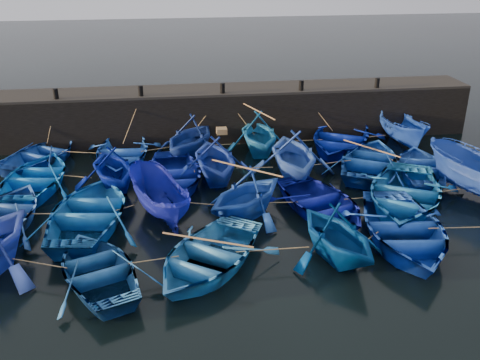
{
  "coord_description": "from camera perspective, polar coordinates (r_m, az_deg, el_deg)",
  "views": [
    {
      "loc": [
        -2.67,
        -16.29,
        9.46
      ],
      "look_at": [
        0.0,
        3.2,
        0.7
      ],
      "focal_mm": 40.0,
      "sensor_mm": 36.0,
      "label": 1
    }
  ],
  "objects": [
    {
      "name": "boat_1",
      "position": [
        25.44,
        -12.53,
        2.85
      ],
      "size": [
        3.83,
        5.22,
        1.05
      ],
      "primitive_type": "imported",
      "rotation": [
        0.0,
        0.0,
        -0.04
      ],
      "color": "blue",
      "rests_on": "ground"
    },
    {
      "name": "bollard_4",
      "position": [
        28.77,
        14.42,
        10.02
      ],
      "size": [
        0.24,
        0.24,
        0.5
      ],
      "primitive_type": "cylinder",
      "color": "black",
      "rests_on": "quay_top"
    },
    {
      "name": "boat_8",
      "position": [
        22.72,
        -7.12,
        0.61
      ],
      "size": [
        3.7,
        5.06,
        1.03
      ],
      "primitive_type": "imported",
      "rotation": [
        0.0,
        0.0,
        0.03
      ],
      "color": "navy",
      "rests_on": "ground"
    },
    {
      "name": "boat_17",
      "position": [
        20.42,
        8.65,
        -2.35
      ],
      "size": [
        4.71,
        5.56,
        0.98
      ],
      "primitive_type": "imported",
      "rotation": [
        0.0,
        0.0,
        0.32
      ],
      "color": "#060F7E",
      "rests_on": "ground"
    },
    {
      "name": "loose_oars",
      "position": [
        21.29,
        4.01,
        2.19
      ],
      "size": [
        10.14,
        11.87,
        1.14
      ],
      "color": "#99724C",
      "rests_on": "ground"
    },
    {
      "name": "boat_21",
      "position": [
        16.9,
        -14.89,
        -9.11
      ],
      "size": [
        4.55,
        5.24,
        0.91
      ],
      "primitive_type": "imported",
      "rotation": [
        0.0,
        0.0,
        3.52
      ],
      "color": "navy",
      "rests_on": "ground"
    },
    {
      "name": "bollard_0",
      "position": [
        27.25,
        -19.06,
        8.7
      ],
      "size": [
        0.24,
        0.24,
        0.5
      ],
      "primitive_type": "cylinder",
      "color": "black",
      "rests_on": "quay_top"
    },
    {
      "name": "quay_top",
      "position": [
        27.8,
        -2.07,
        9.61
      ],
      "size": [
        26.0,
        2.5,
        0.12
      ],
      "primitive_type": "cube",
      "color": "black",
      "rests_on": "quay_wall"
    },
    {
      "name": "ground",
      "position": [
        19.03,
        1.31,
        -5.82
      ],
      "size": [
        120.0,
        120.0,
        0.0
      ],
      "primitive_type": "plane",
      "color": "black",
      "rests_on": "ground"
    },
    {
      "name": "boat_22",
      "position": [
        16.91,
        -3.47,
        -7.99
      ],
      "size": [
        5.76,
        6.11,
        1.03
      ],
      "primitive_type": "imported",
      "rotation": [
        0.0,
        0.0,
        -0.61
      ],
      "color": "blue",
      "rests_on": "ground"
    },
    {
      "name": "bollard_2",
      "position": [
        26.85,
        -1.88,
        9.78
      ],
      "size": [
        0.24,
        0.24,
        0.5
      ],
      "primitive_type": "cylinder",
      "color": "black",
      "rests_on": "quay_top"
    },
    {
      "name": "bollard_3",
      "position": [
        27.54,
        6.55,
        10.0
      ],
      "size": [
        0.24,
        0.24,
        0.5
      ],
      "primitive_type": "cylinder",
      "color": "black",
      "rests_on": "quay_top"
    },
    {
      "name": "boat_2",
      "position": [
        25.57,
        -5.36,
        4.66
      ],
      "size": [
        4.92,
        5.11,
        2.07
      ],
      "primitive_type": "imported",
      "rotation": [
        0.0,
        0.0,
        -0.53
      ],
      "color": "navy",
      "rests_on": "ground"
    },
    {
      "name": "boat_13",
      "position": [
        20.94,
        -24.12,
        -3.55
      ],
      "size": [
        4.53,
        5.61,
        1.03
      ],
      "primitive_type": "imported",
      "rotation": [
        0.0,
        0.0,
        2.93
      ],
      "color": "navy",
      "rests_on": "ground"
    },
    {
      "name": "boat_5",
      "position": [
        28.34,
        16.97,
        5.15
      ],
      "size": [
        1.83,
        4.24,
        1.6
      ],
      "primitive_type": "imported",
      "rotation": [
        0.0,
        0.0,
        0.07
      ],
      "color": "#1A43BB",
      "rests_on": "ground"
    },
    {
      "name": "quay_wall",
      "position": [
        28.15,
        -2.03,
        7.03
      ],
      "size": [
        26.0,
        2.5,
        2.5
      ],
      "primitive_type": "cube",
      "color": "black",
      "rests_on": "ground"
    },
    {
      "name": "wooden_crate",
      "position": [
        22.4,
        -1.97,
        5.27
      ],
      "size": [
        0.44,
        0.43,
        0.23
      ],
      "primitive_type": "cube",
      "color": "brown",
      "rests_on": "boat_9"
    },
    {
      "name": "boat_14",
      "position": [
        20.07,
        -15.69,
        -3.26
      ],
      "size": [
        4.65,
        5.99,
        1.14
      ],
      "primitive_type": "imported",
      "rotation": [
        0.0,
        0.0,
        3.01
      ],
      "color": "#1259AD",
      "rests_on": "ground"
    },
    {
      "name": "boat_0",
      "position": [
        26.5,
        -20.33,
        2.62
      ],
      "size": [
        5.09,
        5.56,
        0.94
      ],
      "primitive_type": "imported",
      "rotation": [
        0.0,
        0.0,
        2.61
      ],
      "color": "navy",
      "rests_on": "ground"
    },
    {
      "name": "mooring_ropes",
      "position": [
        23.05,
        0.38,
        2.13
      ],
      "size": [
        17.66,
        11.73,
        2.1
      ],
      "color": "tan",
      "rests_on": "ground"
    },
    {
      "name": "boat_15",
      "position": [
        20.07,
        -8.72,
        -1.83
      ],
      "size": [
        2.95,
        4.48,
        1.62
      ],
      "primitive_type": "imported",
      "rotation": [
        0.0,
        0.0,
        3.5
      ],
      "color": "navy",
      "rests_on": "ground"
    },
    {
      "name": "boat_24",
      "position": [
        18.98,
        17.05,
        -5.07
      ],
      "size": [
        4.63,
        6.01,
        1.16
      ],
      "primitive_type": "imported",
      "rotation": [
        0.0,
        0.0,
        -0.12
      ],
      "color": "#123EA8",
      "rests_on": "ground"
    },
    {
      "name": "boat_4",
      "position": [
        27.04,
        10.61,
        4.43
      ],
      "size": [
        6.33,
        6.95,
        1.18
      ],
      "primitive_type": "imported",
      "rotation": [
        0.0,
        0.0,
        -0.51
      ],
      "color": "#031684",
      "rests_on": "ground"
    },
    {
      "name": "boat_12",
      "position": [
        24.81,
        18.78,
        1.39
      ],
      "size": [
        4.31,
        5.16,
        0.92
      ],
      "primitive_type": "imported",
      "rotation": [
        0.0,
        0.0,
        2.85
      ],
      "color": "#1C49A7",
      "rests_on": "ground"
    },
    {
      "name": "boat_3",
      "position": [
        25.87,
        1.98,
        5.03
      ],
      "size": [
        3.47,
        4.02,
        2.11
      ],
      "primitive_type": "imported",
      "rotation": [
        0.0,
        0.0,
        0.0
      ],
      "color": "#1C6FBB",
      "rests_on": "ground"
    },
    {
      "name": "boat_10",
      "position": [
        23.17,
        5.75,
        2.86
      ],
      "size": [
        3.81,
        4.41,
        2.31
      ],
      "primitive_type": "imported",
      "rotation": [
        0.0,
        0.0,
        3.13
      ],
      "color": "blue",
      "rests_on": "ground"
    },
    {
      "name": "boat_18",
      "position": [
        21.56,
        17.11,
        -1.41
      ],
      "size": [
        6.34,
        7.03,
        1.2
      ],
      "primitive_type": "imported",
      "rotation": [
        0.0,
        0.0,
        -0.48
      ],
      "color": "#115792",
      "rests_on": "ground"
    },
    {
      "name": "boat_16",
      "position": [
        19.72,
        0.67,
        -1.45
      ],
      "size": [
        4.95,
        4.89,
        1.97
      ],
      "primitive_type": "imported",
      "rotation": [
        0.0,
        0.0,
        -0.87
      ],
      "color": "blue",
      "rests_on": "ground"
    },
    {
      "name": "boat_7",
      "position": [
        22.67,
        -13.42,
        1.36
      ],
      "size": [
        4.21,
        4.55,
        1.97
      ],
      "primitive_type": "imported",
      "rotation": [
        0.0,
        0.0,
        3.45
      ],
      "color": "#021586",
      "rests_on": "ground"
    },
    {
      "name": "boat_9",
      "position": [
        22.78,
        -2.68,
        2.39
      ],
      "size": [
        3.89,
        4.4,
        2.16
      ],
      "primitive_type": "imported",
      "rotation": [
        0.0,
        0.0,
        3.23
      ],
      "color": "#1B38A5",
      "rests_on": "ground"
    },
    {
      "name": "bollard_1",
      "position": [
        26.75,
        -10.55,
        9.34
      ],
      "size": [
        0.24,
        0.24,
        0.5
      ],
      "primitive_type": "cylinder",
      "color": "black",
      "rests_on": "quay_top"
    },
    {
      "name": "boat_23",
      "position": [
        17.39,
        10.33,
        -5.63
      ],
      "size": [
        4.16,
        4.5,
        1.95
      ],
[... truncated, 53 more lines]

